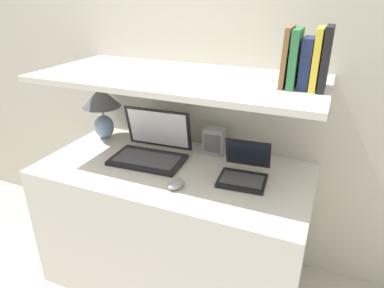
% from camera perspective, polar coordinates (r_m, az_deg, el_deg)
% --- Properties ---
extents(wall_back, '(6.00, 0.05, 2.40)m').
position_cam_1_polar(wall_back, '(1.97, 1.87, 13.55)').
color(wall_back, beige).
rests_on(wall_back, ground_plane).
extents(desk, '(1.39, 0.69, 0.73)m').
position_cam_1_polar(desk, '(1.97, -2.94, -13.32)').
color(desk, silver).
rests_on(desk, ground_plane).
extents(back_riser, '(1.39, 0.04, 1.17)m').
position_cam_1_polar(back_riser, '(2.14, 1.21, -3.16)').
color(back_riser, beige).
rests_on(back_riser, ground_plane).
extents(shelf, '(1.39, 0.62, 0.03)m').
position_cam_1_polar(shelf, '(1.68, -2.41, 10.89)').
color(shelf, silver).
rests_on(shelf, back_riser).
extents(table_lamp, '(0.23, 0.23, 0.32)m').
position_cam_1_polar(table_lamp, '(2.13, -14.81, 6.35)').
color(table_lamp, '#7593B2').
rests_on(table_lamp, desk).
extents(laptop_large, '(0.40, 0.31, 0.25)m').
position_cam_1_polar(laptop_large, '(1.86, -6.80, -0.77)').
color(laptop_large, black).
rests_on(laptop_large, desk).
extents(laptop_small, '(0.24, 0.26, 0.18)m').
position_cam_1_polar(laptop_small, '(1.67, 8.67, -4.52)').
color(laptop_small, black).
rests_on(laptop_small, desk).
extents(computer_mouse, '(0.08, 0.11, 0.04)m').
position_cam_1_polar(computer_mouse, '(1.59, -2.68, -6.69)').
color(computer_mouse, '#99999E').
rests_on(computer_mouse, desk).
extents(router_box, '(0.12, 0.08, 0.15)m').
position_cam_1_polar(router_box, '(1.90, 3.78, 0.52)').
color(router_box, gray).
rests_on(router_box, desk).
extents(book_black, '(0.03, 0.17, 0.25)m').
position_cam_1_polar(book_black, '(1.49, 21.44, 13.09)').
color(book_black, black).
rests_on(book_black, shelf).
extents(book_yellow, '(0.03, 0.16, 0.24)m').
position_cam_1_polar(book_yellow, '(1.50, 20.14, 13.15)').
color(book_yellow, gold).
rests_on(book_yellow, shelf).
extents(book_navy, '(0.04, 0.13, 0.20)m').
position_cam_1_polar(book_navy, '(1.50, 18.54, 12.65)').
color(book_navy, navy).
rests_on(book_navy, shelf).
extents(book_green, '(0.03, 0.17, 0.24)m').
position_cam_1_polar(book_green, '(1.50, 16.83, 13.49)').
color(book_green, '#2D7042').
rests_on(book_green, shelf).
extents(book_brown, '(0.03, 0.16, 0.24)m').
position_cam_1_polar(book_brown, '(1.51, 15.53, 13.78)').
color(book_brown, brown).
rests_on(book_brown, shelf).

